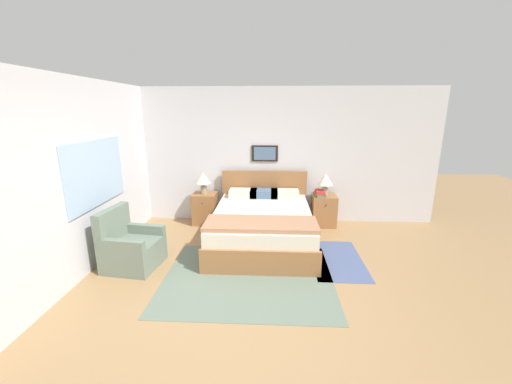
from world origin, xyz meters
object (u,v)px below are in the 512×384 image
(nightstand_by_door, at_px, (324,210))
(table_lamp_by_door, at_px, (325,181))
(armchair, at_px, (130,248))
(table_lamp_near_window, at_px, (203,179))
(bed, at_px, (262,225))
(nightstand_near_window, at_px, (205,208))

(nightstand_by_door, bearing_deg, table_lamp_by_door, -103.59)
(armchair, relative_size, table_lamp_by_door, 2.04)
(nightstand_by_door, bearing_deg, table_lamp_near_window, -179.64)
(table_lamp_near_window, relative_size, table_lamp_by_door, 1.00)
(armchair, height_order, table_lamp_by_door, table_lamp_by_door)
(bed, bearing_deg, nightstand_by_door, 37.05)
(nightstand_near_window, distance_m, table_lamp_near_window, 0.59)
(nightstand_near_window, xyz_separation_m, table_lamp_near_window, (-0.01, -0.01, 0.59))
(armchair, height_order, nightstand_by_door, armchair)
(armchair, xyz_separation_m, table_lamp_near_window, (0.68, 1.79, 0.61))
(armchair, bearing_deg, nightstand_by_door, 128.18)
(nightstand_near_window, height_order, table_lamp_near_window, table_lamp_near_window)
(table_lamp_by_door, bearing_deg, table_lamp_near_window, 180.00)
(armchair, relative_size, nightstand_by_door, 1.42)
(table_lamp_by_door, bearing_deg, nightstand_near_window, 179.63)
(bed, xyz_separation_m, table_lamp_by_door, (1.15, 0.86, 0.58))
(nightstand_by_door, xyz_separation_m, table_lamp_near_window, (-2.32, -0.01, 0.59))
(nightstand_near_window, relative_size, nightstand_by_door, 1.00)
(nightstand_near_window, bearing_deg, nightstand_by_door, 0.00)
(bed, distance_m, nightstand_near_window, 1.45)
(nightstand_near_window, bearing_deg, table_lamp_by_door, -0.37)
(bed, height_order, armchair, bed)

